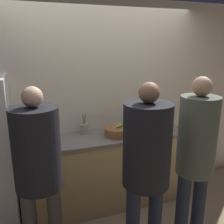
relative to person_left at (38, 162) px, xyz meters
The scene contains 11 objects.
ground_plane 1.42m from the person_left, 23.32° to the left, with size 14.00×14.00×0.00m, color #9E8460.
wall_back 1.33m from the person_left, 48.86° to the left, with size 5.20×0.06×2.60m.
counter 1.26m from the person_left, 39.24° to the left, with size 2.09×0.60×0.96m.
person_left is the anchor object (origin of this frame).
person_center 0.95m from the person_left, 18.00° to the right, with size 0.42×0.42×1.76m.
person_right 1.45m from the person_left, 11.39° to the right, with size 0.36×0.36×1.78m.
fruit_bowl 1.17m from the person_left, 33.38° to the left, with size 0.31×0.31×0.15m.
utensil_crock 1.06m from the person_left, 54.34° to the left, with size 0.10×0.10×0.26m.
bottle_dark 1.68m from the person_left, 21.58° to the left, with size 0.06×0.06×0.20m.
bottle_clear 1.83m from the person_left, 21.66° to the left, with size 0.07×0.07×0.18m.
cup_blue 1.77m from the person_left, 30.75° to the left, with size 0.07×0.07×0.08m.
Camera 1 is at (-0.92, -2.44, 2.05)m, focal length 40.00 mm.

